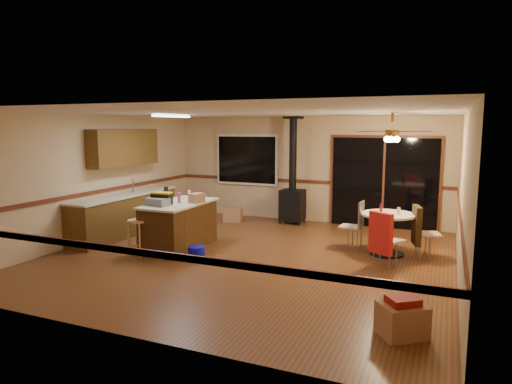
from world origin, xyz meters
The scene contains 35 objects.
floor centered at (0.00, 0.00, 0.00)m, with size 7.00×7.00×0.00m, color brown.
ceiling centered at (0.00, 0.00, 2.60)m, with size 7.00×7.00×0.00m, color silver.
wall_back centered at (0.00, 3.50, 1.30)m, with size 7.00×7.00×0.00m, color tan.
wall_front centered at (0.00, -3.50, 1.30)m, with size 7.00×7.00×0.00m, color tan.
wall_left centered at (-3.50, 0.00, 1.30)m, with size 7.00×7.00×0.00m, color tan.
wall_right centered at (3.50, 0.00, 1.30)m, with size 7.00×7.00×0.00m, color tan.
chair_rail centered at (0.00, 0.00, 1.00)m, with size 7.00×7.00×0.08m, color #582616, non-canonical shape.
window centered at (-1.60, 3.45, 1.50)m, with size 1.72×0.10×1.32m, color black.
sliding_door centered at (1.90, 3.45, 1.05)m, with size 2.52×0.10×2.10m, color black.
lower_cabinets centered at (-3.20, 0.50, 0.43)m, with size 0.60×3.00×0.86m, color brown.
countertop centered at (-3.20, 0.50, 0.88)m, with size 0.64×3.04×0.04m, color beige.
upper_cabinets centered at (-3.33, 0.70, 1.90)m, with size 0.35×2.00×0.80m, color brown.
kitchen_island centered at (-1.50, 0.00, 0.45)m, with size 0.88×1.68×0.90m.
wood_stove centered at (-0.20, 3.05, 0.73)m, with size 0.55×0.50×2.52m.
ceiling_fan centered at (2.31, 1.08, 2.21)m, with size 0.24×0.24×0.55m.
fluorescent_strip centered at (-1.80, 0.30, 2.56)m, with size 0.10×1.20×0.04m, color white.
toolbox_grey centered at (-1.68, -0.44, 0.97)m, with size 0.44×0.25×0.14m, color slate.
toolbox_black centered at (-1.67, -0.31, 1.00)m, with size 0.37×0.20×0.20m, color black.
toolbox_yellow_lid centered at (-1.67, -0.31, 1.12)m, with size 0.37×0.19×0.03m, color gold.
box_on_island centered at (-1.18, 0.14, 0.99)m, with size 0.20×0.27×0.18m, color #9B6844.
bottle_dark centered at (-1.82, 0.06, 1.04)m, with size 0.08×0.08×0.29m, color black.
bottle_pink centered at (-1.50, 0.01, 1.00)m, with size 0.06×0.06×0.19m, color #D84C8C.
bottle_white centered at (-1.60, 0.56, 0.98)m, with size 0.05×0.05×0.16m, color white.
bar_stool centered at (-1.91, -0.75, 0.33)m, with size 0.37×0.37×0.67m, color tan.
blue_bucket centered at (-0.77, -0.60, 0.13)m, with size 0.30×0.30×0.25m, color #0C0FB1.
dining_table centered at (2.31, 1.08, 0.53)m, with size 0.98×0.98×0.78m.
glass_red centered at (2.16, 1.18, 0.86)m, with size 0.06×0.06×0.15m, color #590C14.
glass_cream centered at (2.49, 1.03, 0.85)m, with size 0.06×0.06×0.13m, color beige.
chair_left centered at (1.71, 1.18, 0.59)m, with size 0.42×0.42×0.51m.
chair_near centered at (2.31, 0.23, 0.60)m, with size 0.60×0.61×0.70m.
chair_right centered at (2.83, 1.08, 0.60)m, with size 0.55×0.52×0.70m.
box_under_window centered at (-1.64, 2.67, 0.18)m, with size 0.45×0.36×0.36m, color #9B6844.
box_corner_a centered at (2.89, -2.27, 0.19)m, with size 0.49×0.41×0.37m, color #9B6844.
box_corner_b centered at (2.82, -2.04, 0.16)m, with size 0.40×0.34×0.32m, color #9B6844.
box_small_red centered at (2.89, -2.27, 0.41)m, with size 0.33×0.27×0.09m, color maroon.
Camera 1 is at (3.28, -7.42, 2.35)m, focal length 32.00 mm.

